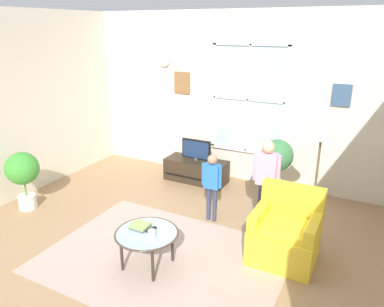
{
  "coord_description": "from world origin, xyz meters",
  "views": [
    {
      "loc": [
        2.2,
        -3.13,
        2.71
      ],
      "look_at": [
        0.06,
        0.97,
        1.1
      ],
      "focal_mm": 34.34,
      "sensor_mm": 36.0,
      "label": 1
    }
  ],
  "objects_px": {
    "cup": "(152,234)",
    "person_blue_shirt": "(212,180)",
    "tv_stand": "(196,170)",
    "coffee_table": "(147,235)",
    "floor_lamp": "(321,142)",
    "remote_near_books": "(151,230)",
    "person_pink_shirt": "(267,174)",
    "potted_plant_by_window": "(277,162)",
    "book_stack": "(140,226)",
    "television": "(196,150)",
    "potted_plant_corner": "(23,172)",
    "armchair": "(285,233)"
  },
  "relations": [
    {
      "from": "cup",
      "to": "floor_lamp",
      "type": "bearing_deg",
      "value": 46.06
    },
    {
      "from": "tv_stand",
      "to": "person_pink_shirt",
      "type": "xyz_separation_m",
      "value": [
        1.58,
        -0.99,
        0.59
      ]
    },
    {
      "from": "book_stack",
      "to": "tv_stand",
      "type": "bearing_deg",
      "value": 101.76
    },
    {
      "from": "potted_plant_by_window",
      "to": "cup",
      "type": "bearing_deg",
      "value": -105.59
    },
    {
      "from": "tv_stand",
      "to": "potted_plant_corner",
      "type": "height_order",
      "value": "potted_plant_corner"
    },
    {
      "from": "person_pink_shirt",
      "to": "floor_lamp",
      "type": "distance_m",
      "value": 0.87
    },
    {
      "from": "cup",
      "to": "person_blue_shirt",
      "type": "relative_size",
      "value": 0.09
    },
    {
      "from": "book_stack",
      "to": "remote_near_books",
      "type": "bearing_deg",
      "value": 6.28
    },
    {
      "from": "tv_stand",
      "to": "cup",
      "type": "xyz_separation_m",
      "value": [
        0.75,
        -2.59,
        0.29
      ]
    },
    {
      "from": "person_pink_shirt",
      "to": "floor_lamp",
      "type": "xyz_separation_m",
      "value": [
        0.66,
        -0.06,
        0.57
      ]
    },
    {
      "from": "coffee_table",
      "to": "floor_lamp",
      "type": "relative_size",
      "value": 0.46
    },
    {
      "from": "television",
      "to": "person_blue_shirt",
      "type": "distance_m",
      "value": 1.47
    },
    {
      "from": "book_stack",
      "to": "cup",
      "type": "bearing_deg",
      "value": -23.92
    },
    {
      "from": "tv_stand",
      "to": "armchair",
      "type": "bearing_deg",
      "value": -38.33
    },
    {
      "from": "cup",
      "to": "remote_near_books",
      "type": "xyz_separation_m",
      "value": [
        -0.09,
        0.12,
        -0.03
      ]
    },
    {
      "from": "television",
      "to": "cup",
      "type": "bearing_deg",
      "value": -73.78
    },
    {
      "from": "person_blue_shirt",
      "to": "potted_plant_by_window",
      "type": "relative_size",
      "value": 1.02
    },
    {
      "from": "tv_stand",
      "to": "potted_plant_by_window",
      "type": "height_order",
      "value": "potted_plant_by_window"
    },
    {
      "from": "television",
      "to": "remote_near_books",
      "type": "bearing_deg",
      "value": -74.88
    },
    {
      "from": "tv_stand",
      "to": "person_pink_shirt",
      "type": "distance_m",
      "value": 1.95
    },
    {
      "from": "person_blue_shirt",
      "to": "tv_stand",
      "type": "bearing_deg",
      "value": 125.67
    },
    {
      "from": "potted_plant_by_window",
      "to": "potted_plant_corner",
      "type": "height_order",
      "value": "potted_plant_by_window"
    },
    {
      "from": "potted_plant_by_window",
      "to": "floor_lamp",
      "type": "xyz_separation_m",
      "value": [
        0.77,
        -1.02,
        0.73
      ]
    },
    {
      "from": "tv_stand",
      "to": "coffee_table",
      "type": "bearing_deg",
      "value": -75.75
    },
    {
      "from": "tv_stand",
      "to": "remote_near_books",
      "type": "relative_size",
      "value": 8.12
    },
    {
      "from": "coffee_table",
      "to": "potted_plant_by_window",
      "type": "distance_m",
      "value": 2.65
    },
    {
      "from": "book_stack",
      "to": "person_pink_shirt",
      "type": "xyz_separation_m",
      "value": [
        1.06,
        1.5,
        0.32
      ]
    },
    {
      "from": "book_stack",
      "to": "floor_lamp",
      "type": "relative_size",
      "value": 0.13
    },
    {
      "from": "cup",
      "to": "television",
      "type": "bearing_deg",
      "value": 106.22
    },
    {
      "from": "cup",
      "to": "person_pink_shirt",
      "type": "height_order",
      "value": "person_pink_shirt"
    },
    {
      "from": "book_stack",
      "to": "person_blue_shirt",
      "type": "xyz_separation_m",
      "value": [
        0.34,
        1.29,
        0.17
      ]
    },
    {
      "from": "cup",
      "to": "person_blue_shirt",
      "type": "xyz_separation_m",
      "value": [
        0.11,
        1.39,
        0.15
      ]
    },
    {
      "from": "tv_stand",
      "to": "floor_lamp",
      "type": "height_order",
      "value": "floor_lamp"
    },
    {
      "from": "cup",
      "to": "coffee_table",
      "type": "bearing_deg",
      "value": 153.43
    },
    {
      "from": "tv_stand",
      "to": "book_stack",
      "type": "relative_size",
      "value": 5.32
    },
    {
      "from": "coffee_table",
      "to": "floor_lamp",
      "type": "bearing_deg",
      "value": 43.02
    },
    {
      "from": "television",
      "to": "floor_lamp",
      "type": "bearing_deg",
      "value": -24.99
    },
    {
      "from": "tv_stand",
      "to": "armchair",
      "type": "relative_size",
      "value": 1.31
    },
    {
      "from": "coffee_table",
      "to": "person_blue_shirt",
      "type": "height_order",
      "value": "person_blue_shirt"
    },
    {
      "from": "potted_plant_corner",
      "to": "person_blue_shirt",
      "type": "bearing_deg",
      "value": 20.1
    },
    {
      "from": "tv_stand",
      "to": "television",
      "type": "distance_m",
      "value": 0.4
    },
    {
      "from": "cup",
      "to": "person_blue_shirt",
      "type": "bearing_deg",
      "value": 85.64
    },
    {
      "from": "armchair",
      "to": "cup",
      "type": "distance_m",
      "value": 1.62
    },
    {
      "from": "book_stack",
      "to": "person_pink_shirt",
      "type": "bearing_deg",
      "value": 54.61
    },
    {
      "from": "remote_near_books",
      "to": "potted_plant_corner",
      "type": "height_order",
      "value": "potted_plant_corner"
    },
    {
      "from": "armchair",
      "to": "potted_plant_corner",
      "type": "distance_m",
      "value": 3.94
    },
    {
      "from": "tv_stand",
      "to": "armchair",
      "type": "distance_m",
      "value": 2.6
    },
    {
      "from": "book_stack",
      "to": "floor_lamp",
      "type": "bearing_deg",
      "value": 39.88
    },
    {
      "from": "television",
      "to": "cup",
      "type": "height_order",
      "value": "television"
    },
    {
      "from": "person_blue_shirt",
      "to": "person_pink_shirt",
      "type": "bearing_deg",
      "value": 16.13
    }
  ]
}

